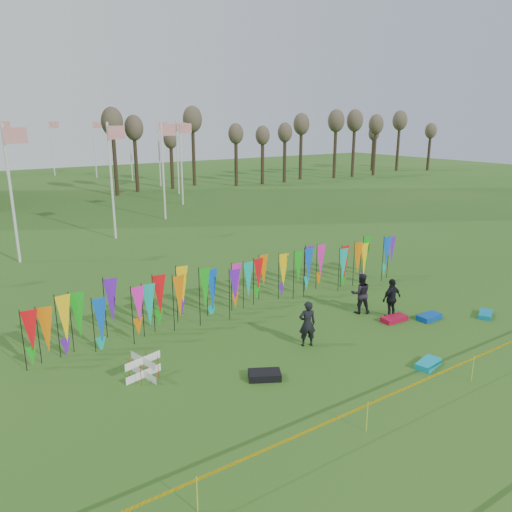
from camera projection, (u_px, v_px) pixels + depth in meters
ground at (356, 377)px, 16.47m from camera, size 160.00×160.00×0.00m
banner_row at (245, 280)px, 21.99m from camera, size 18.64×0.64×2.25m
caution_tape_near at (409, 388)px, 14.31m from camera, size 26.00×0.02×0.90m
tree_line at (295, 134)px, 67.21m from camera, size 53.92×1.92×7.84m
box_kite at (143, 367)px, 16.30m from camera, size 0.69×0.69×0.77m
person_left at (307, 324)px, 18.51m from camera, size 0.77×0.68×1.76m
person_mid at (361, 293)px, 21.67m from camera, size 1.02×0.90×1.79m
person_right at (392, 298)px, 21.14m from camera, size 1.03×0.59×1.74m
kite_bag_turquoise at (428, 364)px, 17.13m from camera, size 1.13×0.74×0.21m
kite_bag_blue at (429, 317)px, 21.15m from camera, size 1.07×0.58×0.22m
kite_bag_red at (394, 319)px, 20.98m from camera, size 1.16×0.58×0.21m
kite_bag_black at (265, 375)px, 16.34m from camera, size 1.22×1.04×0.24m
kite_bag_teal at (485, 314)px, 21.46m from camera, size 1.13×0.90×0.20m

